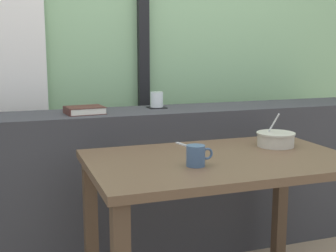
# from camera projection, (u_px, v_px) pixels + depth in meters

# --- Properties ---
(outdoor_backdrop) EXTENTS (4.80, 0.08, 2.80)m
(outdoor_backdrop) POSITION_uv_depth(u_px,v_px,m) (128.00, 15.00, 2.96)
(outdoor_backdrop) COLOR #8EBC89
(outdoor_backdrop) RESTS_ON ground
(window_divider_post) EXTENTS (0.07, 0.05, 2.60)m
(window_divider_post) POSITION_uv_depth(u_px,v_px,m) (143.00, 31.00, 2.94)
(window_divider_post) COLOR black
(window_divider_post) RESTS_ON ground
(dark_console_ledge) EXTENTS (2.80, 0.38, 0.85)m
(dark_console_ledge) POSITION_uv_depth(u_px,v_px,m) (154.00, 182.00, 2.62)
(dark_console_ledge) COLOR #38383D
(dark_console_ledge) RESTS_ON ground
(breakfast_table) EXTENTS (1.14, 0.72, 0.72)m
(breakfast_table) POSITION_uv_depth(u_px,v_px,m) (220.00, 182.00, 1.98)
(breakfast_table) COLOR brown
(breakfast_table) RESTS_ON ground
(coaster_square) EXTENTS (0.10, 0.10, 0.00)m
(coaster_square) POSITION_uv_depth(u_px,v_px,m) (157.00, 107.00, 2.62)
(coaster_square) COLOR black
(coaster_square) RESTS_ON dark_console_ledge
(juice_glass) EXTENTS (0.07, 0.07, 0.09)m
(juice_glass) POSITION_uv_depth(u_px,v_px,m) (157.00, 100.00, 2.61)
(juice_glass) COLOR white
(juice_glass) RESTS_ON coaster_square
(closed_book) EXTENTS (0.21, 0.18, 0.04)m
(closed_book) POSITION_uv_depth(u_px,v_px,m) (84.00, 110.00, 2.39)
(closed_book) COLOR #47231E
(closed_book) RESTS_ON dark_console_ledge
(soup_bowl) EXTENTS (0.18, 0.18, 0.16)m
(soup_bowl) POSITION_uv_depth(u_px,v_px,m) (276.00, 139.00, 2.18)
(soup_bowl) COLOR #BCB7A8
(soup_bowl) RESTS_ON breakfast_table
(fork_utensil) EXTENTS (0.05, 0.17, 0.01)m
(fork_utensil) POSITION_uv_depth(u_px,v_px,m) (186.00, 146.00, 2.18)
(fork_utensil) COLOR silver
(fork_utensil) RESTS_ON breakfast_table
(ceramic_mug) EXTENTS (0.11, 0.08, 0.08)m
(ceramic_mug) POSITION_uv_depth(u_px,v_px,m) (196.00, 156.00, 1.81)
(ceramic_mug) COLOR #3D567A
(ceramic_mug) RESTS_ON breakfast_table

